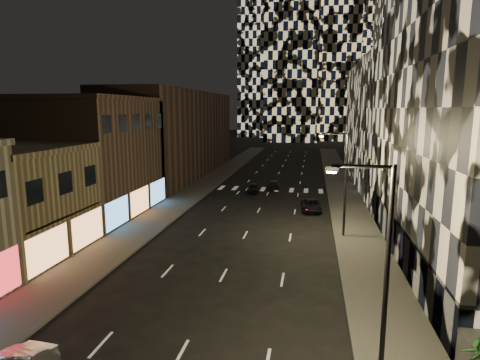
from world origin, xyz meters
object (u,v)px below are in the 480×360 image
at_px(streetlight_far, 343,177).
at_px(car_dark_midlane, 253,188).
at_px(streetlight_near, 381,264).
at_px(car_dark_rightlane, 311,205).
at_px(car_dark_oncoming, 274,185).

distance_m(streetlight_far, car_dark_midlane, 20.86).
bearing_deg(car_dark_midlane, streetlight_near, -73.60).
distance_m(car_dark_midlane, car_dark_rightlane, 11.70).
distance_m(car_dark_oncoming, car_dark_rightlane, 12.85).
bearing_deg(car_dark_midlane, car_dark_oncoming, 50.79).
bearing_deg(streetlight_far, streetlight_near, -90.00).
bearing_deg(streetlight_near, streetlight_far, 90.00).
bearing_deg(streetlight_far, car_dark_rightlane, 106.39).
bearing_deg(streetlight_near, car_dark_oncoming, 100.99).
xyz_separation_m(car_dark_midlane, car_dark_oncoming, (2.52, 2.99, -0.02)).
bearing_deg(car_dark_midlane, car_dark_rightlane, -47.24).
distance_m(streetlight_near, car_dark_midlane, 39.16).
bearing_deg(car_dark_midlane, streetlight_far, -58.36).
distance_m(streetlight_near, streetlight_far, 20.00).
distance_m(streetlight_near, car_dark_oncoming, 41.49).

